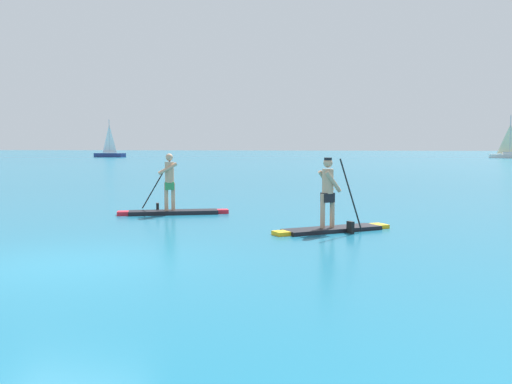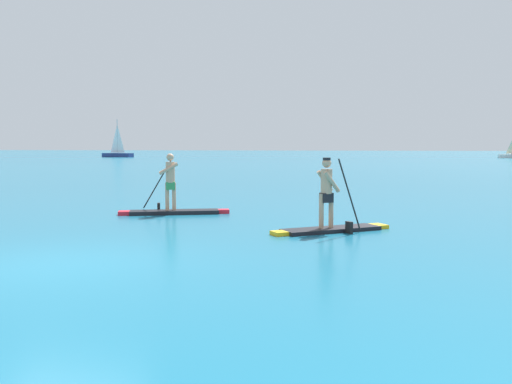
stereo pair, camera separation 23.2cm
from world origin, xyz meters
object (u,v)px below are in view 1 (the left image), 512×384
object	(u,v)px
paddleboarder_far_right	(332,214)
sailboat_right_horizon	(510,153)
sailboat_left_horizon	(110,152)
paddleboarder_mid_center	(171,201)

from	to	relation	value
paddleboarder_far_right	sailboat_right_horizon	size ratio (longest dim) A/B	0.39
paddleboarder_far_right	sailboat_left_horizon	xyz separation A→B (m)	(-41.21, 79.00, 0.41)
sailboat_right_horizon	paddleboarder_far_right	bearing A→B (deg)	73.75
paddleboarder_mid_center	sailboat_right_horizon	world-z (taller)	sailboat_right_horizon
sailboat_left_horizon	sailboat_right_horizon	bearing A→B (deg)	17.30
sailboat_right_horizon	paddleboarder_mid_center	bearing A→B (deg)	70.26
paddleboarder_far_right	sailboat_right_horizon	world-z (taller)	sailboat_right_horizon
paddleboarder_far_right	sailboat_left_horizon	world-z (taller)	sailboat_left_horizon
paddleboarder_mid_center	sailboat_right_horizon	xyz separation A→B (m)	(29.25, 80.84, 0.40)
paddleboarder_mid_center	sailboat_left_horizon	size ratio (longest dim) A/B	0.48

